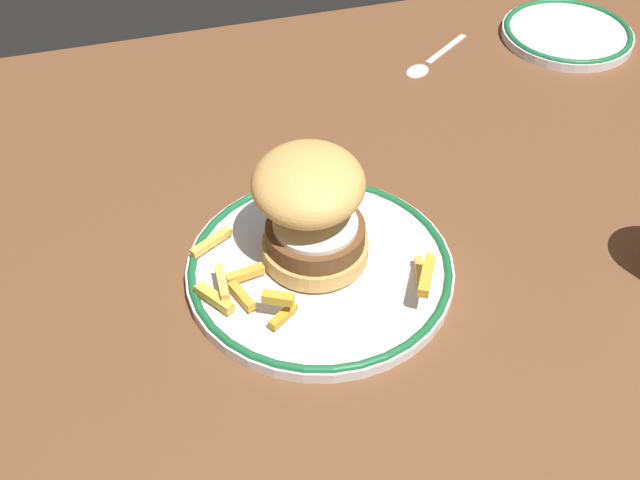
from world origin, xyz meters
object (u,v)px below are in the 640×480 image
Objects in this scene: side_plate at (567,33)px; spoon at (424,64)px; burger at (311,208)px; dinner_plate at (320,268)px.

spoon is (-21.30, -1.23, -0.48)cm from side_plate.
side_plate is (44.93, 31.33, -6.31)cm from burger.
spoon is at bearing -176.69° from side_plate.
dinner_plate and side_plate have the same top height.
dinner_plate is 55.52cm from side_plate.
dinner_plate is at bearing -143.47° from side_plate.
side_plate is at bearing 36.53° from dinner_plate.
spoon is at bearing 53.78° from dinner_plate.
side_plate is (44.61, 33.05, -0.00)cm from dinner_plate.
dinner_plate reaches higher than spoon.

